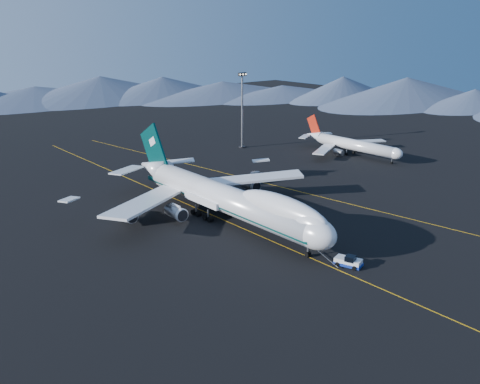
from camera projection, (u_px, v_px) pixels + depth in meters
ground at (227, 221)px, 127.08m from camera, size 500.00×500.00×0.00m
taxiway_line_main at (227, 221)px, 127.08m from camera, size 0.25×220.00×0.01m
taxiway_line_side at (287, 189)px, 152.67m from camera, size 28.08×198.09×0.01m
mountain_ridge at (460, 129)px, 209.18m from camera, size 374.91×567.11×12.00m
boeing_747 at (226, 198)px, 125.39m from camera, size 59.62×72.43×19.37m
pushback_tug at (348, 262)px, 103.35m from camera, size 4.26×5.84×2.29m
second_jet at (351, 145)px, 192.00m from camera, size 38.46×43.45×12.37m
service_van at (259, 174)px, 165.38m from camera, size 3.45×5.36×1.37m
floodlight_mast at (242, 110)px, 200.47m from camera, size 3.48×2.61×28.16m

